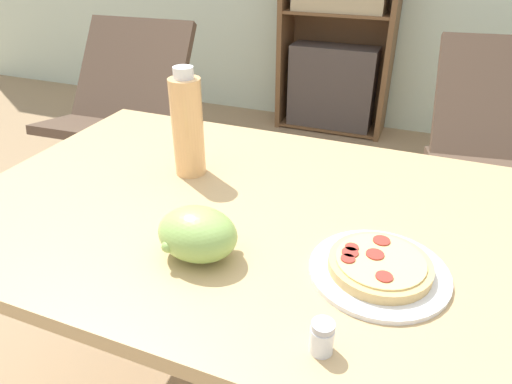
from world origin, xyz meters
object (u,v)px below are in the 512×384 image
pizza_on_plate (379,268)px  grape_bunch (198,234)px  salt_shaker (322,337)px  lounge_chair_near (124,132)px  lounge_chair_far (498,172)px  bookshelf (338,24)px  drink_bottle (188,126)px

pizza_on_plate → grape_bunch: bearing=-167.6°
salt_shaker → grape_bunch: bearing=153.6°
grape_bunch → salt_shaker: size_ratio=2.81×
pizza_on_plate → lounge_chair_near: bearing=140.3°
grape_bunch → lounge_chair_far: lounge_chair_far is taller
salt_shaker → lounge_chair_far: 1.95m
salt_shaker → bookshelf: bookshelf is taller
grape_bunch → drink_bottle: 0.37m
pizza_on_plate → grape_bunch: (-0.34, -0.07, 0.04)m
lounge_chair_near → grape_bunch: bearing=-51.2°
drink_bottle → salt_shaker: size_ratio=4.93×
salt_shaker → pizza_on_plate: bearing=75.7°
drink_bottle → lounge_chair_near: size_ratio=0.32×
pizza_on_plate → lounge_chair_far: bearing=75.7°
pizza_on_plate → lounge_chair_far: size_ratio=0.30×
grape_bunch → lounge_chair_near: lounge_chair_near is taller
grape_bunch → salt_shaker: 0.32m
drink_bottle → pizza_on_plate: bearing=-24.1°
drink_bottle → lounge_chair_near: (-1.10, 1.11, -0.62)m
drink_bottle → lounge_chair_near: bearing=134.7°
grape_bunch → drink_bottle: drink_bottle is taller
grape_bunch → salt_shaker: grape_bunch is taller
grape_bunch → lounge_chair_near: (-1.29, 1.42, -0.54)m
grape_bunch → lounge_chair_far: (0.75, 1.68, -0.54)m
lounge_chair_far → bookshelf: bearing=129.1°
drink_bottle → lounge_chair_far: (0.93, 1.37, -0.62)m
salt_shaker → bookshelf: size_ratio=0.03×
grape_bunch → bookshelf: 2.68m
grape_bunch → drink_bottle: (-0.19, 0.31, 0.08)m
grape_bunch → salt_shaker: bearing=-26.4°
lounge_chair_near → lounge_chair_far: size_ratio=1.00×
drink_bottle → lounge_chair_far: size_ratio=0.32×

